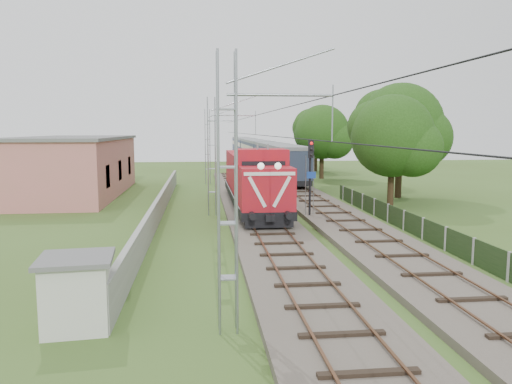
{
  "coord_description": "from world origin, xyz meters",
  "views": [
    {
      "loc": [
        -3.73,
        -21.96,
        5.84
      ],
      "look_at": [
        -0.53,
        6.92,
        2.2
      ],
      "focal_mm": 35.0,
      "sensor_mm": 36.0,
      "label": 1
    }
  ],
  "objects": [
    {
      "name": "ground",
      "position": [
        0.0,
        0.0,
        0.0
      ],
      "size": [
        140.0,
        140.0,
        0.0
      ],
      "primitive_type": "plane",
      "color": "#3E5720",
      "rests_on": "ground"
    },
    {
      "name": "fence",
      "position": [
        8.0,
        3.0,
        0.6
      ],
      "size": [
        0.12,
        32.0,
        1.2
      ],
      "color": "black",
      "rests_on": "ground"
    },
    {
      "name": "coach_rake",
      "position": [
        5.0,
        57.4,
        2.57
      ],
      "size": [
        3.1,
        69.21,
        3.59
      ],
      "color": "black",
      "rests_on": "ground"
    },
    {
      "name": "relay_hut",
      "position": [
        -7.4,
        -7.31,
        1.1
      ],
      "size": [
        2.3,
        2.3,
        2.17
      ],
      "color": "beige",
      "rests_on": "ground"
    },
    {
      "name": "catenary",
      "position": [
        -2.95,
        12.0,
        4.05
      ],
      "size": [
        3.31,
        70.0,
        8.0
      ],
      "color": "gray",
      "rests_on": "ground"
    },
    {
      "name": "boundary_wall",
      "position": [
        -6.5,
        12.0,
        0.75
      ],
      "size": [
        0.25,
        40.0,
        1.5
      ],
      "primitive_type": "cube",
      "color": "#9E9E99",
      "rests_on": "ground"
    },
    {
      "name": "tree_c",
      "position": [
        10.71,
        36.37,
        5.48
      ],
      "size": [
        6.77,
        6.45,
        8.78
      ],
      "color": "#3E2C19",
      "rests_on": "ground"
    },
    {
      "name": "tree_b",
      "position": [
        13.27,
        19.17,
        6.1
      ],
      "size": [
        7.55,
        7.19,
        9.78
      ],
      "color": "#3E2C19",
      "rests_on": "ground"
    },
    {
      "name": "signal_post",
      "position": [
        3.28,
        9.46,
        3.6
      ],
      "size": [
        0.57,
        0.45,
        5.24
      ],
      "color": "black",
      "rests_on": "ground"
    },
    {
      "name": "track_main",
      "position": [
        0.0,
        7.0,
        0.18
      ],
      "size": [
        4.2,
        70.0,
        0.45
      ],
      "color": "#6B6054",
      "rests_on": "ground"
    },
    {
      "name": "tree_d",
      "position": [
        12.48,
        47.27,
        5.33
      ],
      "size": [
        6.59,
        6.28,
        8.55
      ],
      "color": "#3E2C19",
      "rests_on": "ground"
    },
    {
      "name": "station_building",
      "position": [
        -15.0,
        24.0,
        2.63
      ],
      "size": [
        8.4,
        20.4,
        5.22
      ],
      "color": "#C06967",
      "rests_on": "ground"
    },
    {
      "name": "locomotive",
      "position": [
        0.0,
        13.77,
        2.33
      ],
      "size": [
        3.15,
        17.99,
        4.57
      ],
      "color": "black",
      "rests_on": "ground"
    },
    {
      "name": "track_side",
      "position": [
        5.0,
        20.0,
        0.18
      ],
      "size": [
        4.2,
        80.0,
        0.45
      ],
      "color": "#6B6054",
      "rests_on": "ground"
    },
    {
      "name": "tree_a",
      "position": [
        10.76,
        14.53,
        5.29
      ],
      "size": [
        6.54,
        6.23,
        8.48
      ],
      "color": "#3E2C19",
      "rests_on": "ground"
    }
  ]
}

